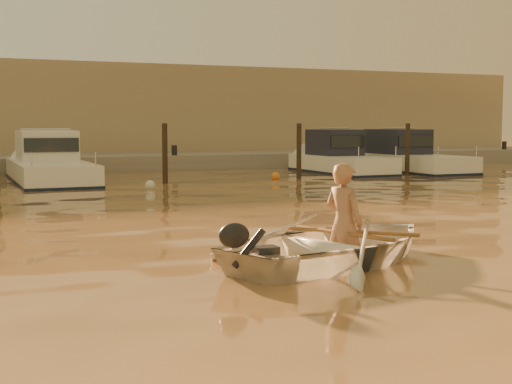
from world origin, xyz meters
name	(u,v)px	position (x,y,z in m)	size (l,w,h in m)	color
ground_plane	(421,249)	(0.00, 0.00, 0.00)	(160.00, 160.00, 0.00)	brown
dinghy	(339,243)	(-1.74, -0.43, 0.28)	(2.74, 3.83, 0.79)	silver
person	(344,223)	(-1.65, -0.39, 0.56)	(0.63, 0.41, 1.73)	#A26F51
outboard_motor	(264,256)	(-3.14, -0.95, 0.28)	(0.90, 0.40, 0.70)	black
oar_port	(350,231)	(-1.51, -0.34, 0.42)	(0.06, 0.06, 2.10)	brown
oar_starboard	(341,233)	(-1.69, -0.41, 0.42)	(0.06, 0.06, 2.10)	brown
moored_boat_2	(50,164)	(-3.65, 16.00, 0.62)	(2.34, 7.82, 1.75)	white
moored_boat_4	(341,157)	(7.83, 16.00, 0.62)	(2.04, 6.36, 1.75)	white
moored_boat_5	(407,156)	(11.03, 16.00, 0.62)	(2.27, 7.62, 1.75)	white
piling_2	(165,156)	(-0.20, 13.80, 0.90)	(0.18, 0.18, 2.20)	#2D2319
piling_3	(299,154)	(4.80, 13.80, 0.90)	(0.18, 0.18, 2.20)	#2D2319
piling_4	(407,152)	(9.50, 13.80, 0.90)	(0.18, 0.18, 2.20)	#2D2319
fender_c	(150,185)	(-1.16, 12.13, 0.10)	(0.30, 0.30, 0.30)	silver
fender_d	(276,176)	(3.97, 14.00, 0.10)	(0.30, 0.30, 0.30)	orange
fender_e	(375,174)	(7.86, 13.55, 0.10)	(0.30, 0.30, 0.30)	silver
quay	(120,166)	(0.00, 21.50, 0.15)	(52.00, 4.00, 1.00)	gray
waterfront_building	(95,116)	(0.00, 27.00, 2.40)	(46.00, 7.00, 4.80)	#9E8466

